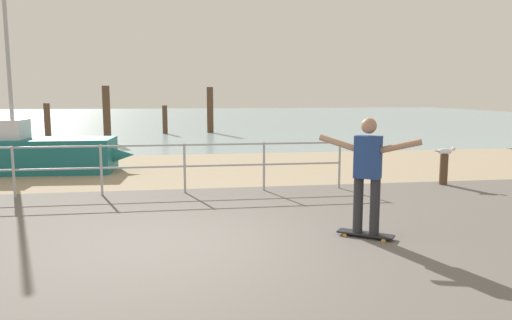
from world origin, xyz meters
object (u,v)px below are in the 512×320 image
object	(u,v)px
bollard_short	(444,170)
sailboat	(33,153)
seagull	(446,151)
skateboarder	(368,169)
skateboard	(366,234)

from	to	relation	value
bollard_short	sailboat	bearing A→B (deg)	161.61
sailboat	seagull	distance (m)	10.23
sailboat	bollard_short	size ratio (longest dim) A/B	7.74
bollard_short	seagull	xyz separation A→B (m)	(0.02, -0.00, 0.43)
sailboat	bollard_short	world-z (taller)	sailboat
bollard_short	skateboarder	bearing A→B (deg)	-132.04
sailboat	skateboard	size ratio (longest dim) A/B	7.13
sailboat	bollard_short	bearing A→B (deg)	-18.39
skateboard	skateboarder	bearing A→B (deg)	180.00
sailboat	skateboard	world-z (taller)	sailboat
seagull	sailboat	bearing A→B (deg)	161.62
seagull	skateboarder	bearing A→B (deg)	-132.21
skateboarder	seagull	world-z (taller)	skateboarder
bollard_short	seagull	bearing A→B (deg)	-10.98
sailboat	bollard_short	xyz separation A→B (m)	(9.69, -3.22, -0.17)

